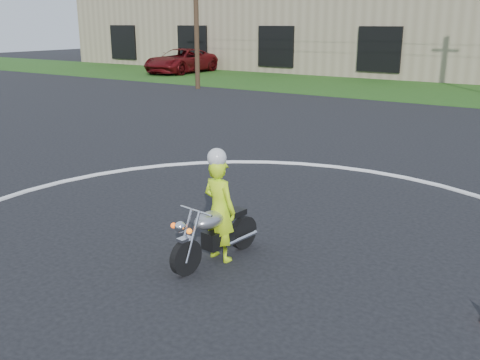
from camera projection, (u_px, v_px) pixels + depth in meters
The scene contains 6 objects.
ground at pixel (115, 333), 6.73m from camera, with size 120.00×120.00×0.00m, color black.
course_markings at pixel (395, 252), 9.06m from camera, with size 19.05×19.05×0.12m.
primary_motorcycle at pixel (215, 233), 8.61m from camera, with size 0.70×1.92×1.01m.
rider_primary_grp at pixel (219, 207), 8.60m from camera, with size 0.67×0.49×1.88m.
pickup_grp at pixel (181, 61), 40.90m from camera, with size 3.42×6.72×1.82m.
warehouse at pixel (302, 17), 47.05m from camera, with size 41.00×17.00×8.30m.
Camera 1 is at (4.58, -4.05, 3.76)m, focal length 40.00 mm.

